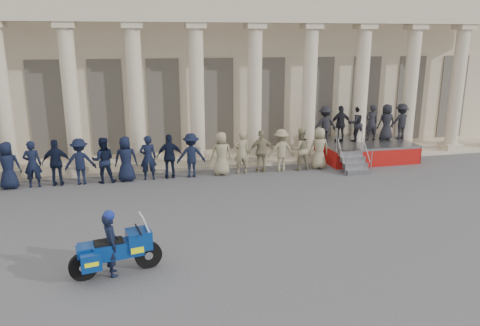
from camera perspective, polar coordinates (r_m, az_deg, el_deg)
name	(u,v)px	position (r m, az deg, el deg)	size (l,w,h in m)	color
ground	(194,243)	(13.63, -5.66, -9.69)	(90.00, 90.00, 0.00)	#48484B
building	(156,59)	(27.10, -10.18, 12.38)	(40.00, 12.50, 9.00)	#C3B092
officer_rank	(92,161)	(19.55, -17.58, 0.26)	(20.03, 0.70, 1.86)	black
reviewing_stand	(364,129)	(23.15, 14.83, 4.03)	(5.12, 4.06, 2.59)	gray
motorcycle	(117,250)	(12.09, -14.80, -10.20)	(2.26, 1.08, 1.46)	black
rider	(111,243)	(11.99, -15.47, -9.36)	(0.49, 0.65, 1.69)	black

